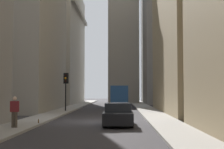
{
  "coord_description": "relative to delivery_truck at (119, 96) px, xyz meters",
  "views": [
    {
      "loc": [
        -22.23,
        -1.55,
        2.15
      ],
      "look_at": [
        16.76,
        -0.5,
        4.2
      ],
      "focal_mm": 50.49,
      "sensor_mm": 36.0,
      "label": 1
    }
  ],
  "objects": [
    {
      "name": "sedan_black",
      "position": [
        -23.27,
        0.0,
        -0.8
      ],
      "size": [
        4.3,
        1.78,
        1.42
      ],
      "color": "black",
      "rests_on": "ground_plane"
    },
    {
      "name": "building_right_midfar",
      "position": [
        -8.94,
        11.99,
        10.4
      ],
      "size": [
        13.6,
        10.5,
        23.71
      ],
      "color": "gray",
      "rests_on": "ground_plane"
    },
    {
      "name": "pedestrian",
      "position": [
        -25.76,
        5.7,
        -0.39
      ],
      "size": [
        0.26,
        0.44,
        1.71
      ],
      "color": "#473D33",
      "rests_on": "sidewalk_right"
    },
    {
      "name": "building_right_far",
      "position": [
        10.37,
        11.99,
        8.25
      ],
      "size": [
        18.01,
        10.5,
        19.4
      ],
      "color": "#A8A091",
      "rests_on": "ground_plane"
    },
    {
      "name": "building_left_far",
      "position": [
        10.7,
        -9.2,
        14.32
      ],
      "size": [
        12.11,
        10.0,
        31.56
      ],
      "color": "gray",
      "rests_on": "ground_plane"
    },
    {
      "name": "church_spire",
      "position": [
        13.75,
        -0.7,
        16.33
      ],
      "size": [
        5.94,
        5.94,
        34.15
      ],
      "color": "gray",
      "rests_on": "ground_plane"
    },
    {
      "name": "traffic_light_midblock",
      "position": [
        -11.05,
        5.45,
        1.52
      ],
      "size": [
        0.43,
        0.52,
        3.87
      ],
      "color": "black",
      "rests_on": "sidewalk_right"
    },
    {
      "name": "discarded_bottle",
      "position": [
        -23.32,
        5.0,
        -1.21
      ],
      "size": [
        0.07,
        0.07,
        0.27
      ],
      "color": "brown",
      "rests_on": "sidewalk_right"
    },
    {
      "name": "sidewalk_left",
      "position": [
        -20.81,
        -3.1,
        -1.39
      ],
      "size": [
        90.0,
        2.2,
        0.14
      ],
      "primitive_type": "cube",
      "color": "gray",
      "rests_on": "ground_plane"
    },
    {
      "name": "delivery_truck",
      "position": [
        0.0,
        0.0,
        0.0
      ],
      "size": [
        6.46,
        2.25,
        2.84
      ],
      "color": "#285699",
      "rests_on": "ground_plane"
    },
    {
      "name": "sidewalk_right",
      "position": [
        -20.81,
        5.9,
        -1.39
      ],
      "size": [
        90.0,
        2.2,
        0.14
      ],
      "primitive_type": "cube",
      "color": "gray",
      "rests_on": "ground_plane"
    },
    {
      "name": "ground_plane",
      "position": [
        -20.81,
        1.4,
        -1.46
      ],
      "size": [
        135.0,
        135.0,
        0.0
      ],
      "primitive_type": "plane",
      "color": "#302D30"
    }
  ]
}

